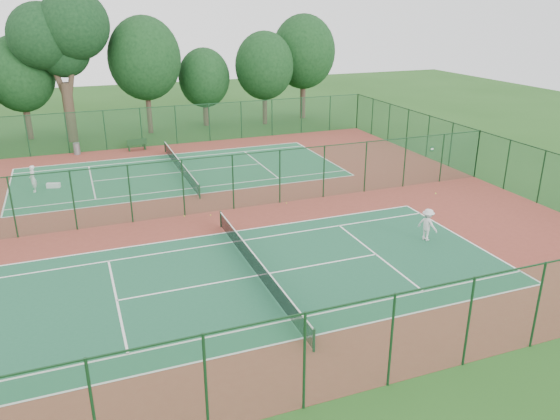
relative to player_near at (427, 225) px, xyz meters
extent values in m
plane|color=#204C17|center=(-9.86, 8.37, -0.91)|extent=(120.00, 120.00, 0.00)
cube|color=maroon|center=(-9.86, 8.37, -0.90)|extent=(40.00, 36.00, 0.01)
cube|color=#1B5639|center=(-9.86, -0.63, -0.89)|extent=(23.77, 10.97, 0.01)
cube|color=#1E613C|center=(-9.86, 17.37, -0.89)|extent=(23.77, 10.97, 0.01)
cube|color=#174524|center=(-9.86, 26.37, 0.84)|extent=(40.00, 0.02, 3.50)
cube|color=#163E22|center=(-9.86, 26.37, 2.55)|extent=(40.00, 0.05, 0.05)
cube|color=#194C28|center=(-9.86, -9.63, 0.84)|extent=(40.00, 0.02, 3.50)
cube|color=#14391D|center=(-9.86, -9.63, 2.55)|extent=(40.00, 0.05, 0.05)
cube|color=#1B5135|center=(10.14, 8.37, 0.84)|extent=(0.02, 36.00, 3.50)
cube|color=#123219|center=(10.14, 8.37, 2.55)|extent=(0.05, 36.00, 0.05)
cube|color=#164427|center=(-9.86, 8.37, 0.84)|extent=(40.00, 0.02, 3.50)
cube|color=#14371C|center=(-9.86, 8.37, 2.55)|extent=(40.00, 0.05, 0.05)
cylinder|color=#13341F|center=(-9.86, -7.03, -0.42)|extent=(0.10, 0.10, 0.97)
cylinder|color=#13341F|center=(-9.86, 5.77, -0.42)|extent=(0.10, 0.10, 0.97)
cube|color=black|center=(-9.86, -0.63, -0.42)|extent=(0.02, 12.80, 0.85)
cube|color=white|center=(-9.86, -0.63, 0.01)|extent=(0.04, 12.80, 0.06)
cylinder|color=#153B20|center=(-9.86, 10.97, -0.42)|extent=(0.10, 0.10, 0.97)
cylinder|color=#153B20|center=(-9.86, 23.77, -0.42)|extent=(0.10, 0.10, 0.97)
cube|color=black|center=(-9.86, 17.37, -0.42)|extent=(0.02, 12.80, 0.85)
cube|color=white|center=(-9.86, 17.37, 0.01)|extent=(0.04, 12.80, 0.06)
imported|color=silver|center=(0.00, 0.00, 0.00)|extent=(1.05, 1.31, 1.78)
imported|color=silver|center=(-20.01, 16.40, 0.02)|extent=(0.50, 0.71, 1.83)
cylinder|color=gray|center=(-16.95, 25.74, -0.41)|extent=(0.67, 0.67, 0.98)
cube|color=#123416|center=(-12.72, 25.26, -0.64)|extent=(0.13, 0.46, 0.51)
cube|color=#123416|center=(-11.37, 25.37, -0.64)|extent=(0.13, 0.46, 0.51)
cube|color=#123416|center=(-12.04, 25.31, -0.37)|extent=(1.73, 0.61, 0.06)
cube|color=#123416|center=(-12.02, 25.09, -0.11)|extent=(1.70, 0.19, 0.51)
cube|color=silver|center=(-18.82, 16.85, -0.73)|extent=(0.95, 0.58, 0.34)
sphere|color=yellow|center=(-9.97, 7.74, -0.86)|extent=(0.07, 0.07, 0.07)
sphere|color=#B6C62E|center=(-4.92, 8.05, -0.87)|extent=(0.07, 0.07, 0.07)
sphere|color=#BDE134|center=(-11.49, 8.15, -0.86)|extent=(0.07, 0.07, 0.07)
cylinder|color=#3D2D21|center=(-17.13, 30.95, 1.77)|extent=(0.98, 0.98, 5.35)
cylinder|color=#3D2D21|center=(-17.94, 31.21, 5.78)|extent=(1.81, 0.54, 5.32)
cylinder|color=#3D2D21|center=(-16.33, 30.77, 6.05)|extent=(1.69, 0.50, 5.78)
sphere|color=black|center=(-18.56, 31.21, 8.46)|extent=(5.71, 5.71, 5.71)
sphere|color=black|center=(-15.80, 30.77, 9.35)|extent=(6.07, 6.07, 6.07)
sphere|color=black|center=(-16.96, 31.66, 7.12)|extent=(4.64, 4.64, 4.64)
camera|label=1|loc=(-17.12, -22.34, 11.09)|focal=35.00mm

